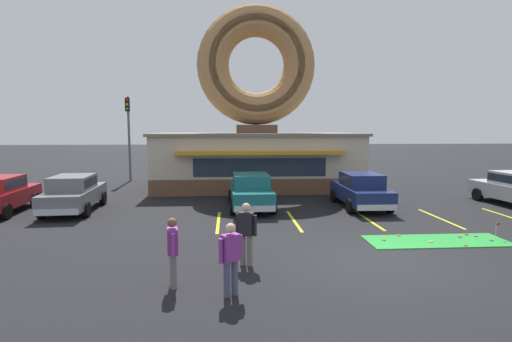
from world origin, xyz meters
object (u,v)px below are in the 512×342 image
at_px(car_navy, 361,189).
at_px(trash_bin, 375,186).
at_px(pedestrian_leather_jacket_man, 246,231).
at_px(golf_ball, 424,239).
at_px(putting_flag_pin, 497,227).
at_px(traffic_light_pole, 129,127).
at_px(car_grey, 74,192).
at_px(pedestrian_hooded_kid, 231,256).
at_px(car_teal, 251,190).
at_px(pedestrian_blue_sweater_man, 173,249).

xyz_separation_m(car_navy, trash_bin, (1.96, 3.32, -0.37)).
xyz_separation_m(pedestrian_leather_jacket_man, trash_bin, (7.59, 10.83, -0.44)).
distance_m(golf_ball, putting_flag_pin, 2.46).
height_order(trash_bin, traffic_light_pole, traffic_light_pole).
bearing_deg(car_grey, golf_ball, -22.88).
xyz_separation_m(golf_ball, pedestrian_hooded_kid, (-6.33, -3.86, 0.85)).
height_order(car_grey, traffic_light_pole, traffic_light_pole).
bearing_deg(car_teal, pedestrian_leather_jacket_man, -94.08).
height_order(golf_ball, trash_bin, trash_bin).
bearing_deg(golf_ball, car_teal, 133.32).
bearing_deg(golf_ball, pedestrian_blue_sweater_man, -156.91).
xyz_separation_m(golf_ball, pedestrian_blue_sweater_man, (-7.65, -3.26, 0.85)).
relative_size(golf_ball, traffic_light_pole, 0.01).
bearing_deg(golf_ball, pedestrian_hooded_kid, -148.63).
distance_m(golf_ball, pedestrian_blue_sweater_man, 8.36).
relative_size(putting_flag_pin, pedestrian_blue_sweater_man, 0.34).
height_order(pedestrian_leather_jacket_man, trash_bin, pedestrian_leather_jacket_man).
xyz_separation_m(car_teal, pedestrian_blue_sweater_man, (-2.29, -8.95, 0.03)).
relative_size(pedestrian_blue_sweater_man, traffic_light_pole, 0.28).
bearing_deg(traffic_light_pole, pedestrian_blue_sweater_man, -73.73).
relative_size(putting_flag_pin, traffic_light_pole, 0.09).
relative_size(car_teal, trash_bin, 4.71).
distance_m(car_teal, pedestrian_blue_sweater_man, 9.23).
distance_m(car_grey, car_teal, 7.81).
height_order(pedestrian_hooded_kid, pedestrian_leather_jacket_man, pedestrian_leather_jacket_man).
height_order(car_navy, traffic_light_pole, traffic_light_pole).
relative_size(car_navy, pedestrian_leather_jacket_man, 2.70).
xyz_separation_m(pedestrian_blue_sweater_man, pedestrian_hooded_kid, (1.33, -0.59, -0.00)).
bearing_deg(traffic_light_pole, car_navy, -38.06).
bearing_deg(trash_bin, golf_ball, -100.72).
bearing_deg(golf_ball, trash_bin, 79.28).
distance_m(car_grey, pedestrian_hooded_kid, 11.64).
xyz_separation_m(car_teal, pedestrian_leather_jacket_man, (-0.54, -7.59, 0.07)).
bearing_deg(pedestrian_leather_jacket_man, car_teal, 85.92).
xyz_separation_m(putting_flag_pin, pedestrian_hooded_kid, (-8.76, -3.82, 0.46)).
xyz_separation_m(car_teal, traffic_light_pole, (-7.83, 10.04, 2.84)).
bearing_deg(golf_ball, traffic_light_pole, 130.00).
bearing_deg(trash_bin, car_grey, -167.26).
height_order(car_teal, pedestrian_blue_sweater_man, pedestrian_blue_sweater_man).
height_order(pedestrian_leather_jacket_man, traffic_light_pole, traffic_light_pole).
xyz_separation_m(car_navy, car_grey, (-12.90, -0.04, 0.00)).
xyz_separation_m(pedestrian_hooded_kid, traffic_light_pole, (-6.87, 19.58, 2.81)).
bearing_deg(pedestrian_blue_sweater_man, golf_ball, 23.09).
height_order(putting_flag_pin, pedestrian_blue_sweater_man, pedestrian_blue_sweater_man).
distance_m(pedestrian_hooded_kid, trash_bin, 15.09).
distance_m(putting_flag_pin, traffic_light_pole, 22.43).
relative_size(car_teal, pedestrian_blue_sweater_man, 2.82).
relative_size(putting_flag_pin, car_navy, 0.12).
xyz_separation_m(putting_flag_pin, car_navy, (-2.70, 5.64, 0.43)).
relative_size(putting_flag_pin, car_teal, 0.12).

